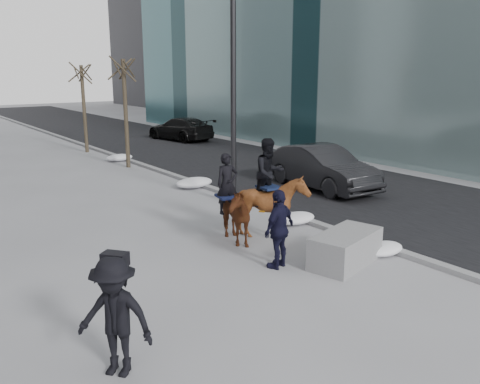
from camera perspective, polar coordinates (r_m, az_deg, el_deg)
ground at (r=11.18m, az=3.66°, el=-8.67°), size 120.00×120.00×0.00m
road at (r=22.93m, az=1.22°, el=2.97°), size 8.00×90.00×0.01m
curb at (r=20.79m, az=-7.60°, el=1.90°), size 0.25×90.00×0.12m
planter at (r=11.56m, az=11.76°, el=-6.23°), size 2.01×1.36×0.73m
car_near at (r=18.61m, az=9.12°, el=2.74°), size 2.02×4.87×1.57m
car_far at (r=31.60m, az=-6.72°, el=7.08°), size 2.71×5.05×1.39m
tree_near at (r=22.82m, az=-12.74°, el=9.15°), size 1.20×1.20×5.19m
tree_far at (r=27.71m, az=-17.13°, el=9.37°), size 1.20×1.20×4.95m
mounted_left at (r=12.64m, az=-1.10°, el=-2.00°), size 1.13×1.86×2.24m
mounted_right at (r=12.91m, az=3.57°, el=-0.80°), size 1.48×1.63×2.57m
feeder at (r=11.03m, az=4.42°, el=-4.15°), size 1.11×1.00×1.75m
camera_crew at (r=7.48m, az=-13.87°, el=-13.40°), size 1.22×1.29×1.75m
lamppost at (r=16.10m, az=-0.97°, el=16.31°), size 0.25×1.30×9.09m
snow_piles at (r=18.07m, az=-3.87°, el=0.55°), size 1.44×16.22×0.37m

